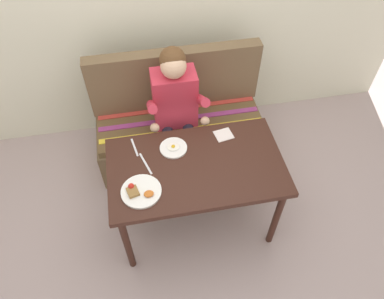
{
  "coord_description": "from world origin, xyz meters",
  "views": [
    {
      "loc": [
        -0.31,
        -1.48,
        2.69
      ],
      "look_at": [
        0.0,
        0.15,
        0.72
      ],
      "focal_mm": 34.16,
      "sensor_mm": 36.0,
      "label": 1
    }
  ],
  "objects_px": {
    "plate_eggs": "(173,148)",
    "knife": "(146,164)",
    "person": "(176,106)",
    "fork": "(135,147)",
    "table": "(196,172)",
    "couch": "(179,126)",
    "plate_breakfast": "(140,191)",
    "napkin": "(224,135)"
  },
  "relations": [
    {
      "from": "plate_breakfast",
      "to": "fork",
      "type": "bearing_deg",
      "value": 90.94
    },
    {
      "from": "person",
      "to": "plate_breakfast",
      "type": "xyz_separation_m",
      "value": [
        -0.35,
        -0.74,
        0.0
      ]
    },
    {
      "from": "plate_breakfast",
      "to": "napkin",
      "type": "bearing_deg",
      "value": 30.96
    },
    {
      "from": "table",
      "to": "plate_breakfast",
      "type": "bearing_deg",
      "value": -159.01
    },
    {
      "from": "knife",
      "to": "table",
      "type": "bearing_deg",
      "value": -30.06
    },
    {
      "from": "fork",
      "to": "knife",
      "type": "xyz_separation_m",
      "value": [
        0.06,
        -0.16,
        0.0
      ]
    },
    {
      "from": "napkin",
      "to": "plate_breakfast",
      "type": "bearing_deg",
      "value": -149.04
    },
    {
      "from": "table",
      "to": "plate_breakfast",
      "type": "xyz_separation_m",
      "value": [
        -0.39,
        -0.15,
        0.09
      ]
    },
    {
      "from": "couch",
      "to": "plate_eggs",
      "type": "xyz_separation_m",
      "value": [
        -0.13,
        -0.59,
        0.41
      ]
    },
    {
      "from": "couch",
      "to": "plate_breakfast",
      "type": "xyz_separation_m",
      "value": [
        -0.39,
        -0.91,
        0.41
      ]
    },
    {
      "from": "person",
      "to": "plate_breakfast",
      "type": "bearing_deg",
      "value": -115.14
    },
    {
      "from": "plate_eggs",
      "to": "knife",
      "type": "relative_size",
      "value": 0.97
    },
    {
      "from": "table",
      "to": "person",
      "type": "distance_m",
      "value": 0.6
    },
    {
      "from": "person",
      "to": "table",
      "type": "bearing_deg",
      "value": -85.79
    },
    {
      "from": "table",
      "to": "plate_eggs",
      "type": "bearing_deg",
      "value": 126.53
    },
    {
      "from": "fork",
      "to": "plate_eggs",
      "type": "bearing_deg",
      "value": -22.95
    },
    {
      "from": "person",
      "to": "napkin",
      "type": "xyz_separation_m",
      "value": [
        0.29,
        -0.36,
        -0.01
      ]
    },
    {
      "from": "couch",
      "to": "plate_eggs",
      "type": "height_order",
      "value": "couch"
    },
    {
      "from": "plate_breakfast",
      "to": "fork",
      "type": "distance_m",
      "value": 0.38
    },
    {
      "from": "table",
      "to": "person",
      "type": "height_order",
      "value": "person"
    },
    {
      "from": "table",
      "to": "fork",
      "type": "height_order",
      "value": "fork"
    },
    {
      "from": "napkin",
      "to": "fork",
      "type": "height_order",
      "value": "napkin"
    },
    {
      "from": "person",
      "to": "knife",
      "type": "relative_size",
      "value": 6.06
    },
    {
      "from": "person",
      "to": "napkin",
      "type": "relative_size",
      "value": 9.74
    },
    {
      "from": "plate_breakfast",
      "to": "fork",
      "type": "relative_size",
      "value": 1.53
    },
    {
      "from": "napkin",
      "to": "knife",
      "type": "relative_size",
      "value": 0.62
    },
    {
      "from": "couch",
      "to": "napkin",
      "type": "xyz_separation_m",
      "value": [
        0.25,
        -0.53,
        0.4
      ]
    },
    {
      "from": "table",
      "to": "napkin",
      "type": "bearing_deg",
      "value": 43.19
    },
    {
      "from": "couch",
      "to": "plate_breakfast",
      "type": "height_order",
      "value": "couch"
    },
    {
      "from": "table",
      "to": "fork",
      "type": "bearing_deg",
      "value": 149.46
    },
    {
      "from": "napkin",
      "to": "plate_eggs",
      "type": "bearing_deg",
      "value": -170.87
    },
    {
      "from": "table",
      "to": "knife",
      "type": "relative_size",
      "value": 6.0
    },
    {
      "from": "plate_eggs",
      "to": "knife",
      "type": "height_order",
      "value": "plate_eggs"
    },
    {
      "from": "person",
      "to": "napkin",
      "type": "height_order",
      "value": "person"
    },
    {
      "from": "person",
      "to": "plate_eggs",
      "type": "relative_size",
      "value": 6.28
    },
    {
      "from": "couch",
      "to": "person",
      "type": "xyz_separation_m",
      "value": [
        -0.04,
        -0.17,
        0.41
      ]
    },
    {
      "from": "person",
      "to": "fork",
      "type": "relative_size",
      "value": 7.13
    },
    {
      "from": "person",
      "to": "knife",
      "type": "distance_m",
      "value": 0.59
    },
    {
      "from": "table",
      "to": "napkin",
      "type": "xyz_separation_m",
      "value": [
        0.25,
        0.23,
        0.09
      ]
    },
    {
      "from": "couch",
      "to": "person",
      "type": "distance_m",
      "value": 0.45
    },
    {
      "from": "couch",
      "to": "person",
      "type": "height_order",
      "value": "person"
    },
    {
      "from": "plate_eggs",
      "to": "fork",
      "type": "bearing_deg",
      "value": 167.26
    }
  ]
}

